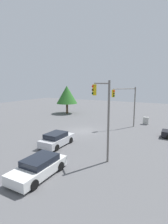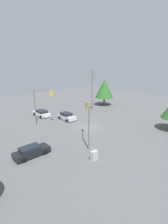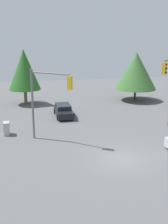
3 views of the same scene
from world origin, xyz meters
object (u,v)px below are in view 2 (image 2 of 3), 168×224
sedan_white (42,113)px  sedan_silver (67,116)px  traffic_signal_main (88,117)px  electrical_cabinet (94,156)px  sedan_dark (31,151)px  traffic_signal_cross (41,101)px

sedan_white → sedan_silver: size_ratio=1.09×
traffic_signal_main → electrical_cabinet: size_ratio=5.13×
sedan_silver → electrical_cabinet: sedan_silver is taller
sedan_dark → sedan_white: sedan_white is taller
traffic_signal_main → sedan_dark: bearing=113.4°
sedan_dark → sedan_white: size_ratio=0.99×
electrical_cabinet → sedan_white: bearing=78.2°
sedan_dark → electrical_cabinet: bearing=40.9°
sedan_silver → traffic_signal_cross: 6.61m
electrical_cabinet → sedan_silver: bearing=64.9°
electrical_cabinet → traffic_signal_cross: bearing=84.2°
sedan_silver → traffic_signal_cross: bearing=-3.3°
electrical_cabinet → traffic_signal_main: bearing=56.1°
sedan_white → traffic_signal_main: traffic_signal_main is taller
traffic_signal_main → traffic_signal_cross: bearing=45.2°
sedan_dark → electrical_cabinet: (5.11, -5.90, -0.05)m
sedan_silver → sedan_dark: bearing=35.9°
traffic_signal_cross → sedan_silver: bearing=39.7°
sedan_dark → traffic_signal_main: size_ratio=0.74×
sedan_white → traffic_signal_cross: size_ratio=0.66×
sedan_dark → sedan_white: (9.30, 14.23, 0.02)m
sedan_dark → sedan_silver: sedan_silver is taller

